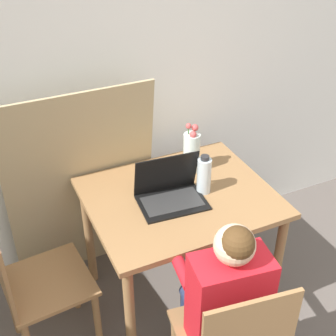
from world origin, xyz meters
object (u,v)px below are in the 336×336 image
object	(u,v)px
flower_vase	(192,151)
water_bottle	(204,175)
laptop	(170,190)
person_seated	(223,294)
chair_spare	(34,285)

from	to	relation	value
flower_vase	water_bottle	bearing A→B (deg)	-99.29
laptop	flower_vase	world-z (taller)	flower_vase
person_seated	laptop	xyz separation A→B (m)	(0.03, 0.59, 0.13)
chair_spare	flower_vase	bearing A→B (deg)	-82.53
person_seated	water_bottle	bearing A→B (deg)	-102.68
chair_spare	flower_vase	distance (m)	1.04
person_seated	flower_vase	size ratio (longest dim) A/B	3.73
chair_spare	flower_vase	world-z (taller)	flower_vase
chair_spare	person_seated	size ratio (longest dim) A/B	0.83
flower_vase	water_bottle	xyz separation A→B (m)	(-0.03, -0.20, -0.02)
chair_spare	flower_vase	xyz separation A→B (m)	(0.94, 0.21, 0.39)
chair_spare	water_bottle	xyz separation A→B (m)	(0.91, 0.01, 0.37)
chair_spare	laptop	bearing A→B (deg)	-93.56
chair_spare	person_seated	xyz separation A→B (m)	(0.69, -0.57, 0.19)
flower_vase	water_bottle	distance (m)	0.21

